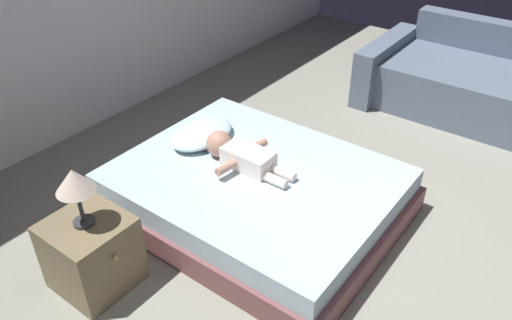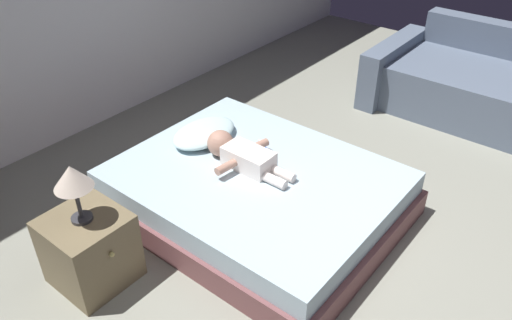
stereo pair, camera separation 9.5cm
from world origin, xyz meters
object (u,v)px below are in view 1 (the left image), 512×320
(pillow, at_px, (202,134))
(lamp, at_px, (74,183))
(baby, at_px, (240,155))
(nightstand, at_px, (92,253))
(bed, at_px, (256,193))
(couch, at_px, (485,86))
(toothbrush, at_px, (261,145))

(pillow, xyz_separation_m, lamp, (-1.19, -0.20, 0.34))
(baby, distance_m, nightstand, 1.15)
(bed, distance_m, pillow, 0.63)
(couch, xyz_separation_m, nightstand, (-3.58, 1.18, -0.04))
(baby, bearing_deg, nightstand, 168.68)
(pillow, xyz_separation_m, baby, (-0.08, -0.42, 0.02))
(baby, relative_size, nightstand, 1.50)
(baby, bearing_deg, couch, -21.26)
(nightstand, bearing_deg, toothbrush, -8.42)
(baby, xyz_separation_m, couch, (2.47, -0.96, -0.16))
(bed, relative_size, pillow, 3.47)
(pillow, xyz_separation_m, couch, (2.39, -1.38, -0.13))
(pillow, distance_m, baby, 0.43)
(baby, bearing_deg, pillow, 79.03)
(pillow, bearing_deg, toothbrush, -64.48)
(toothbrush, height_order, couch, couch)
(baby, distance_m, lamp, 1.18)
(couch, bearing_deg, bed, 161.96)
(bed, height_order, lamp, lamp)
(bed, xyz_separation_m, toothbrush, (0.29, 0.17, 0.19))
(toothbrush, bearing_deg, lamp, 171.58)
(pillow, bearing_deg, lamp, -170.45)
(toothbrush, bearing_deg, bed, -149.83)
(baby, height_order, nightstand, baby)
(toothbrush, relative_size, couch, 0.06)
(bed, xyz_separation_m, lamp, (-1.10, 0.37, 0.57))
(bed, xyz_separation_m, couch, (2.49, -0.81, 0.10))
(toothbrush, height_order, nightstand, nightstand)
(bed, xyz_separation_m, pillow, (0.10, 0.58, 0.23))
(baby, distance_m, couch, 2.66)
(toothbrush, xyz_separation_m, lamp, (-1.39, 0.21, 0.39))
(bed, distance_m, lamp, 1.29)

